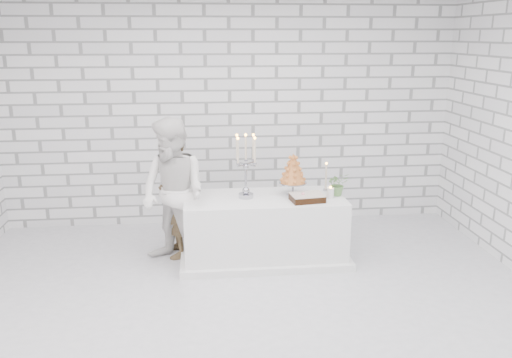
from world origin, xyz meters
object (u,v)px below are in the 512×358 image
(candelabra, at_px, (246,166))
(groom, at_px, (174,194))
(bride, at_px, (174,194))
(croquembouche, at_px, (293,174))
(cake_table, at_px, (264,228))

(candelabra, bearing_deg, groom, 164.36)
(candelabra, bearing_deg, bride, -175.80)
(bride, relative_size, croquembouche, 3.41)
(bride, bearing_deg, croquembouche, 46.40)
(groom, relative_size, candelabra, 2.06)
(groom, xyz_separation_m, bride, (0.01, -0.29, 0.08))
(croquembouche, bearing_deg, cake_table, -171.22)
(cake_table, xyz_separation_m, bride, (-1.01, -0.05, 0.46))
(cake_table, distance_m, candelabra, 0.77)
(candelabra, relative_size, croquembouche, 1.49)
(cake_table, distance_m, groom, 1.11)
(bride, bearing_deg, cake_table, 44.93)
(candelabra, distance_m, croquembouche, 0.55)
(cake_table, height_order, bride, bride)
(candelabra, bearing_deg, cake_table, -2.40)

